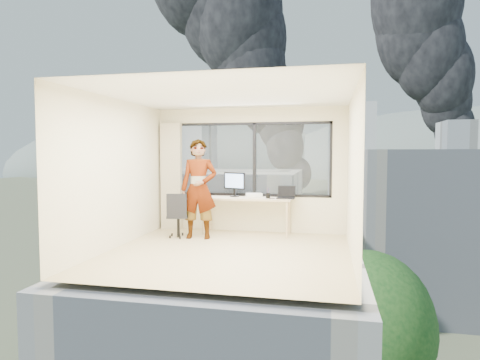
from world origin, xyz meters
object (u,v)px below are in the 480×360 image
(chair, at_px, (178,215))
(person, at_px, (199,189))
(desk, at_px, (247,216))
(laptop, at_px, (286,193))
(monitor, at_px, (235,184))
(handbag, at_px, (287,192))
(game_console, at_px, (254,195))

(chair, height_order, person, person)
(person, bearing_deg, desk, 29.21)
(desk, distance_m, chair, 1.40)
(desk, xyz_separation_m, laptop, (0.80, -0.03, 0.49))
(desk, height_order, chair, chair)
(desk, bearing_deg, chair, -153.22)
(person, xyz_separation_m, laptop, (1.63, 0.59, -0.10))
(desk, xyz_separation_m, monitor, (-0.29, 0.14, 0.63))
(desk, height_order, laptop, laptop)
(chair, xyz_separation_m, person, (0.42, 0.01, 0.51))
(desk, bearing_deg, laptop, -2.28)
(person, bearing_deg, monitor, 46.80)
(desk, height_order, handbag, handbag)
(laptop, xyz_separation_m, handbag, (0.00, 0.23, -0.01))
(handbag, bearing_deg, person, -172.14)
(desk, height_order, person, person)
(desk, xyz_separation_m, person, (-0.83, -0.62, 0.59))
(person, distance_m, handbag, 1.82)
(chair, bearing_deg, game_console, 18.86)
(monitor, xyz_separation_m, laptop, (1.09, -0.17, -0.14))
(person, xyz_separation_m, handbag, (1.63, 0.82, -0.11))
(chair, xyz_separation_m, monitor, (0.96, 0.77, 0.56))
(desk, relative_size, handbag, 6.74)
(chair, bearing_deg, monitor, 27.04)
(laptop, height_order, handbag, laptop)
(chair, distance_m, monitor, 1.35)
(monitor, height_order, laptop, monitor)
(desk, bearing_deg, game_console, 55.42)
(person, relative_size, handbag, 7.21)
(person, distance_m, laptop, 1.73)
(person, distance_m, game_console, 1.24)
(desk, relative_size, monitor, 3.52)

